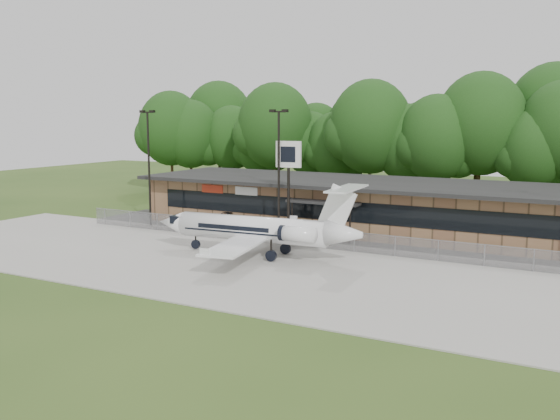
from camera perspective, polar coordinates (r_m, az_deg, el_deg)
The scene contains 11 objects.
ground at distance 33.17m, azimuth -6.31°, elevation -8.48°, with size 160.00×160.00×0.00m, color #2E4B1A.
apron at distance 39.73m, azimuth 0.33°, elevation -5.50°, with size 64.00×18.00×0.08m, color #9E9B93.
parking_lot at distance 49.92m, azimuth 6.60°, elevation -2.66°, with size 50.00×9.00×0.06m, color #383835.
terminal at distance 53.65m, azimuth 8.42°, elevation 0.41°, with size 41.00×11.65×4.30m.
fence at distance 45.71m, azimuth 4.49°, elevation -2.72°, with size 46.00×0.04×1.52m.
treeline at distance 70.39m, azimuth 13.65°, elevation 6.53°, with size 72.00×12.00×15.00m, color #163410, non-canonical shape.
light_pole_left at distance 55.95m, azimuth -11.91°, elevation 4.56°, with size 1.55×0.30×10.23m.
light_pole_mid at distance 48.54m, azimuth -0.11°, elevation 4.17°, with size 1.55×0.30×10.23m.
business_jet at distance 43.15m, azimuth -1.86°, elevation -1.86°, with size 15.72×14.02×5.29m.
suv at distance 54.58m, azimuth -4.25°, elevation -0.92°, with size 2.42×5.25×1.46m, color #2E2E30.
pole_sign at distance 48.47m, azimuth 0.79°, elevation 4.16°, with size 2.06×0.45×7.81m.
Camera 1 is at (18.25, -25.95, 9.68)m, focal length 40.00 mm.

